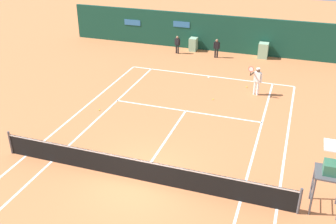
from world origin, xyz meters
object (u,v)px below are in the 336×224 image
Objects in this scene: tennis_ball_near_service_line at (99,110)px; tennis_ball_by_sideline at (213,99)px; ball_kid_left_post at (177,43)px; player_on_baseline at (257,79)px; tennis_ball_mid_court at (247,87)px; umpire_chair at (331,170)px; ball_kid_right_post at (217,47)px.

tennis_ball_by_sideline is (5.42, 3.28, 0.00)m from tennis_ball_near_service_line.
player_on_baseline is at bearing 147.51° from ball_kid_left_post.
tennis_ball_by_sideline is (4.41, -7.17, -0.73)m from ball_kid_left_post.
tennis_ball_near_service_line is at bearing -140.74° from tennis_ball_mid_court.
ball_kid_left_post reaches higher than tennis_ball_mid_court.
player_on_baseline is at bearing 21.54° from umpire_chair.
umpire_chair reaches higher than tennis_ball_mid_court.
player_on_baseline reaches higher than tennis_ball_near_service_line.
tennis_ball_mid_court is 8.95m from tennis_ball_near_service_line.
ball_kid_right_post reaches higher than tennis_ball_mid_court.
tennis_ball_mid_court is (-4.26, 10.10, -1.65)m from umpire_chair.
ball_kid_left_post is (-10.19, 14.88, -0.92)m from umpire_chair.
ball_kid_right_post is at bearing 121.83° from tennis_ball_mid_court.
ball_kid_left_post is at bearing 84.50° from tennis_ball_near_service_line.
tennis_ball_mid_court is at bearing 22.87° from umpire_chair.
umpire_chair is at bearing 111.53° from ball_kid_right_post.
umpire_chair reaches higher than tennis_ball_by_sideline.
umpire_chair is 11.08m from tennis_ball_mid_court.
tennis_ball_by_sideline is at bearing 130.09° from ball_kid_left_post.
tennis_ball_by_sideline is at bearing 97.08° from ball_kid_right_post.
player_on_baseline is 8.69m from ball_kid_left_post.
umpire_chair reaches higher than tennis_ball_near_service_line.
umpire_chair is at bearing 132.87° from ball_kid_left_post.
tennis_ball_mid_court is at bearing 117.45° from ball_kid_right_post.
player_on_baseline is 8.98m from tennis_ball_near_service_line.
player_on_baseline is 1.47m from tennis_ball_mid_court.
ball_kid_right_post is (-3.60, 5.70, -0.20)m from player_on_baseline.
ball_kid_left_post is (-2.96, 0.00, -0.02)m from ball_kid_right_post.
ball_kid_left_post is 19.53× the size of tennis_ball_by_sideline.
player_on_baseline reaches higher than tennis_ball_by_sideline.
tennis_ball_mid_court is (2.97, -4.78, -0.76)m from ball_kid_right_post.
player_on_baseline is 1.35× the size of ball_kid_right_post.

